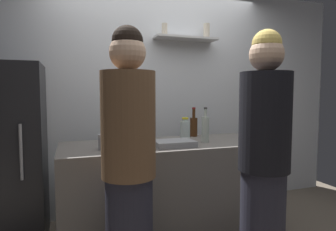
# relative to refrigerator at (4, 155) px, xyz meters

# --- Properties ---
(back_wall_assembly) EXTENTS (4.80, 0.32, 2.60)m
(back_wall_assembly) POSITION_rel_refrigerator_xyz_m (1.52, 0.40, 0.50)
(back_wall_assembly) COLOR white
(back_wall_assembly) RESTS_ON ground
(refrigerator) EXTENTS (0.67, 0.65, 1.61)m
(refrigerator) POSITION_rel_refrigerator_xyz_m (0.00, 0.00, 0.00)
(refrigerator) COLOR black
(refrigerator) RESTS_ON ground
(counter) EXTENTS (1.90, 0.76, 0.90)m
(counter) POSITION_rel_refrigerator_xyz_m (1.40, -0.38, -0.35)
(counter) COLOR #66605B
(counter) RESTS_ON ground
(baking_pan) EXTENTS (0.34, 0.24, 0.05)m
(baking_pan) POSITION_rel_refrigerator_xyz_m (1.39, -0.56, 0.12)
(baking_pan) COLOR gray
(baking_pan) RESTS_ON counter
(utensil_holder) EXTENTS (0.10, 0.10, 0.22)m
(utensil_holder) POSITION_rel_refrigerator_xyz_m (0.82, -0.51, 0.16)
(utensil_holder) COLOR #B2B2B7
(utensil_holder) RESTS_ON counter
(wine_bottle_green_glass) EXTENTS (0.07, 0.07, 0.30)m
(wine_bottle_green_glass) POSITION_rel_refrigerator_xyz_m (2.21, -0.67, 0.21)
(wine_bottle_green_glass) COLOR #19471E
(wine_bottle_green_glass) RESTS_ON counter
(wine_bottle_pale_glass) EXTENTS (0.07, 0.07, 0.32)m
(wine_bottle_pale_glass) POSITION_rel_refrigerator_xyz_m (1.74, -0.46, 0.22)
(wine_bottle_pale_glass) COLOR #B2BFB2
(wine_bottle_pale_glass) RESTS_ON counter
(wine_bottle_dark_glass) EXTENTS (0.07, 0.07, 0.34)m
(wine_bottle_dark_glass) POSITION_rel_refrigerator_xyz_m (1.17, -0.21, 0.22)
(wine_bottle_dark_glass) COLOR black
(wine_bottle_dark_glass) RESTS_ON counter
(wine_bottle_amber_glass) EXTENTS (0.08, 0.08, 0.30)m
(wine_bottle_amber_glass) POSITION_rel_refrigerator_xyz_m (1.78, -0.08, 0.21)
(wine_bottle_amber_glass) COLOR #472814
(wine_bottle_amber_glass) RESTS_ON counter
(water_bottle_plastic) EXTENTS (0.09, 0.09, 0.22)m
(water_bottle_plastic) POSITION_rel_refrigerator_xyz_m (1.59, -0.33, 0.20)
(water_bottle_plastic) COLOR silver
(water_bottle_plastic) RESTS_ON counter
(person_brown_jacket) EXTENTS (0.34, 0.34, 1.76)m
(person_brown_jacket) POSITION_rel_refrigerator_xyz_m (0.90, -1.08, 0.08)
(person_brown_jacket) COLOR #262633
(person_brown_jacket) RESTS_ON ground
(person_blonde) EXTENTS (0.34, 0.34, 1.77)m
(person_blonde) POSITION_rel_refrigerator_xyz_m (1.79, -1.24, 0.08)
(person_blonde) COLOR #262633
(person_blonde) RESTS_ON ground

